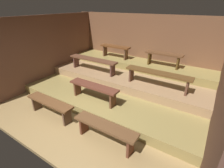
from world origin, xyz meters
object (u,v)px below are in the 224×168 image
bench_lower_center (94,88)px  bench_floor_right (105,129)px  bench_upper_left (115,49)px  bench_middle_left (93,61)px  bench_middle_right (158,75)px  bench_upper_right (164,56)px  bench_floor_left (50,104)px

bench_lower_center → bench_floor_right: bearing=-42.2°
bench_floor_right → bench_upper_left: size_ratio=1.18×
bench_middle_left → bench_middle_right: size_ratio=1.00×
bench_lower_center → bench_middle_right: size_ratio=0.78×
bench_floor_right → bench_upper_right: bearing=88.4°
bench_floor_left → bench_upper_left: bench_upper_left is taller
bench_floor_left → bench_upper_left: (-0.09, 3.22, 0.72)m
bench_lower_center → bench_middle_left: 1.59m
bench_middle_left → bench_floor_right: bearing=-46.9°
bench_floor_right → bench_middle_left: (-1.98, 2.12, 0.50)m
bench_floor_right → bench_upper_left: bench_upper_left is taller
bench_lower_center → bench_floor_left: bearing=-127.5°
bench_floor_left → bench_middle_left: bench_middle_left is taller
bench_lower_center → bench_middle_right: bearing=43.4°
bench_middle_left → bench_middle_right: 2.27m
bench_lower_center → bench_middle_left: size_ratio=0.78×
bench_middle_right → bench_upper_right: size_ratio=1.56×
bench_floor_right → bench_upper_left: bearing=118.8°
bench_middle_left → bench_upper_left: bench_upper_left is taller
bench_floor_right → bench_upper_right: 3.30m
bench_middle_right → bench_upper_left: (-2.07, 1.11, 0.22)m
bench_middle_left → bench_floor_left: bearing=-82.1°
bench_floor_left → bench_middle_left: 2.20m
bench_lower_center → bench_upper_left: bearing=108.6°
bench_floor_left → bench_middle_left: bearing=97.9°
bench_middle_right → bench_upper_left: size_ratio=1.56×
bench_floor_left → bench_middle_left: size_ratio=0.76×
bench_upper_left → bench_upper_right: same height
bench_middle_left → bench_middle_right: bearing=0.0°
bench_lower_center → bench_upper_left: 2.50m
bench_floor_right → bench_upper_left: 3.75m
bench_floor_left → bench_lower_center: size_ratio=0.97×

